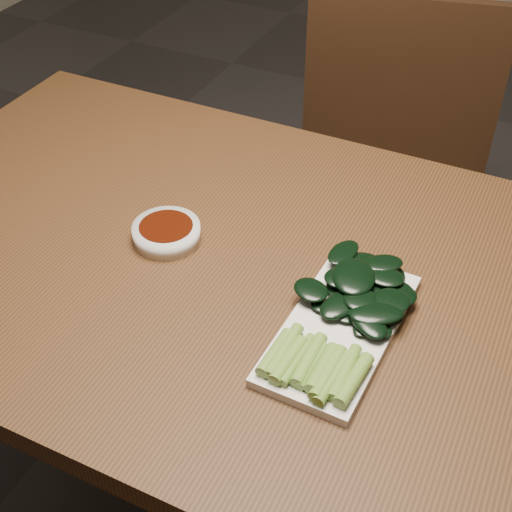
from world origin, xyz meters
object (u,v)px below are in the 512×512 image
(table, at_px, (268,303))
(sauce_bowl, at_px, (167,232))
(serving_plate, at_px, (340,328))
(gai_lan, at_px, (349,311))
(chair_far, at_px, (387,183))

(table, xyz_separation_m, sauce_bowl, (-0.17, -0.01, 0.09))
(serving_plate, bearing_deg, sauce_bowl, 167.68)
(table, distance_m, gai_lan, 0.19)
(table, xyz_separation_m, chair_far, (0.00, 0.67, -0.19))
(table, height_order, sauce_bowl, sauce_bowl)
(serving_plate, distance_m, gai_lan, 0.03)
(table, distance_m, chair_far, 0.70)
(serving_plate, bearing_deg, chair_far, 100.61)
(table, bearing_deg, chair_far, 89.71)
(chair_far, bearing_deg, sauce_bowl, -117.21)
(sauce_bowl, bearing_deg, chair_far, 75.34)
(sauce_bowl, xyz_separation_m, gai_lan, (0.32, -0.05, 0.01))
(table, height_order, chair_far, chair_far)
(sauce_bowl, relative_size, gai_lan, 0.35)
(serving_plate, bearing_deg, table, 152.06)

